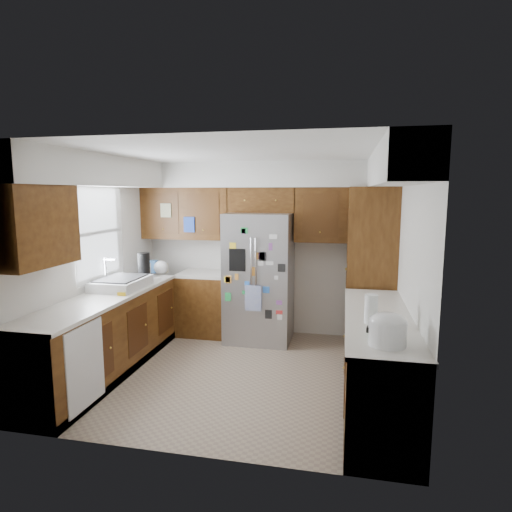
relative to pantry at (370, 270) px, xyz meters
The scene contains 12 objects.
floor 2.17m from the pantry, 142.52° to the right, with size 3.60×3.60×0.00m, color gray.
room_shell 1.94m from the pantry, 153.92° to the right, with size 3.64×3.24×2.52m.
left_counter_run 3.14m from the pantry, 158.56° to the right, with size 1.36×3.20×0.92m.
right_counter_run 1.75m from the pantry, 90.00° to the right, with size 0.63×2.25×0.92m.
pantry is the anchor object (origin of this frame).
fridge 1.51m from the pantry, behind, with size 0.90×0.79×1.80m.
bridge_cabinet 1.77m from the pantry, 169.43° to the left, with size 0.96×0.34×0.35m, color #3A1F0B.
fridge_top_items 1.95m from the pantry, behind, with size 0.79×0.36×0.27m.
sink_assembly 3.18m from the pantry, 160.63° to the right, with size 0.52×0.71×0.37m.
left_counter_clutter 2.96m from the pantry, behind, with size 0.35×0.82×0.38m.
rice_cooker 2.43m from the pantry, 90.01° to the right, with size 0.30×0.29×0.25m.
paper_towel 1.89m from the pantry, 92.79° to the right, with size 0.12×0.12×0.26m, color white.
Camera 1 is at (1.16, -4.57, 2.08)m, focal length 30.00 mm.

